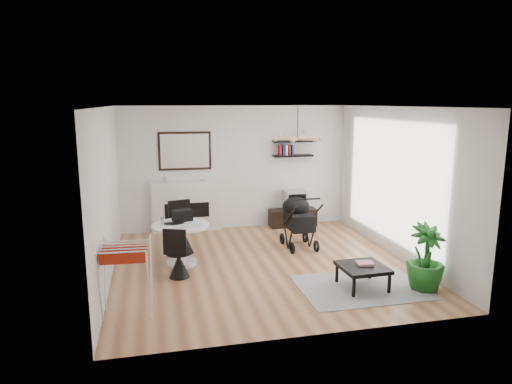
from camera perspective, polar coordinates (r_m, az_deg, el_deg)
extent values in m
plane|color=#935C38|center=(8.01, 0.77, -9.08)|extent=(5.00, 5.00, 0.00)
plane|color=white|center=(7.51, 0.83, 10.61)|extent=(5.00, 5.00, 0.00)
plane|color=white|center=(10.06, -2.56, 3.04)|extent=(5.00, 0.00, 5.00)
plane|color=white|center=(7.48, -18.17, -0.37)|extent=(0.00, 5.00, 5.00)
plane|color=white|center=(8.58, 17.26, 1.12)|extent=(0.00, 5.00, 5.00)
cube|color=white|center=(8.70, 16.03, 1.32)|extent=(0.04, 3.60, 2.60)
cube|color=white|center=(10.00, -8.65, -1.80)|extent=(1.50, 0.15, 1.10)
cube|color=black|center=(9.95, -8.61, -2.27)|extent=(0.95, 0.06, 0.32)
cube|color=black|center=(9.86, -8.89, 5.09)|extent=(1.12, 0.03, 0.82)
cube|color=white|center=(9.84, -8.88, 5.08)|extent=(1.02, 0.01, 0.72)
cube|color=black|center=(10.21, 4.62, 4.55)|extent=(0.90, 0.25, 0.04)
cube|color=black|center=(10.17, 4.64, 6.34)|extent=(0.90, 0.25, 0.04)
cube|color=black|center=(10.40, 4.60, -3.18)|extent=(1.06, 0.37, 0.40)
cube|color=#ACACAE|center=(10.32, 4.83, -0.96)|extent=(0.48, 0.42, 0.42)
cube|color=black|center=(10.12, 5.19, -1.20)|extent=(0.41, 0.01, 0.34)
cylinder|color=white|center=(8.13, -9.25, -8.70)|extent=(0.53, 0.53, 0.06)
cylinder|color=white|center=(8.03, -9.32, -6.42)|extent=(0.13, 0.13, 0.62)
cylinder|color=white|center=(7.93, -9.40, -4.16)|extent=(0.98, 0.98, 0.04)
imported|color=black|center=(7.91, -10.19, -3.99)|extent=(0.33, 0.22, 0.03)
cube|color=black|center=(8.14, -9.19, -2.89)|extent=(0.37, 0.29, 0.20)
cube|color=white|center=(7.86, -8.12, -4.07)|extent=(0.41, 0.35, 0.01)
cylinder|color=white|center=(8.03, -11.64, -3.52)|extent=(0.06, 0.06, 0.10)
cylinder|color=black|center=(8.57, -9.11, -4.53)|extent=(0.46, 0.46, 0.05)
cone|color=black|center=(8.65, -9.06, -6.14)|extent=(0.38, 0.38, 0.44)
cube|color=black|center=(8.70, -9.58, -2.52)|extent=(0.42, 0.14, 0.47)
cylinder|color=black|center=(7.44, -9.63, -7.46)|extent=(0.41, 0.41, 0.05)
cone|color=black|center=(7.52, -9.58, -9.06)|extent=(0.33, 0.33, 0.39)
cube|color=black|center=(7.21, -10.14, -6.18)|extent=(0.36, 0.17, 0.41)
cube|color=maroon|center=(6.17, -16.11, -7.32)|extent=(0.58, 0.36, 0.15)
cube|color=black|center=(8.81, 5.42, -3.63)|extent=(0.46, 0.67, 0.31)
ellipsoid|color=black|center=(8.94, 5.03, -1.82)|extent=(0.53, 0.53, 0.37)
cylinder|color=black|center=(8.31, 6.46, -0.89)|extent=(0.48, 0.05, 0.03)
torus|color=black|center=(9.14, 3.28, -5.86)|extent=(0.06, 0.23, 0.23)
torus|color=black|center=(9.29, 6.15, -5.62)|extent=(0.06, 0.23, 0.23)
torus|color=black|center=(8.58, 4.53, -7.02)|extent=(0.06, 0.23, 0.23)
torus|color=black|center=(8.74, 7.56, -6.74)|extent=(0.06, 0.23, 0.23)
cube|color=gray|center=(7.27, 12.94, -11.51)|extent=(1.87, 1.35, 0.01)
cube|color=black|center=(7.14, 13.21, -9.17)|extent=(0.69, 0.69, 0.06)
cube|color=black|center=(6.84, 12.12, -11.58)|extent=(0.04, 0.04, 0.29)
cube|color=black|center=(7.11, 16.32, -10.91)|extent=(0.04, 0.04, 0.29)
cube|color=black|center=(7.32, 10.07, -9.97)|extent=(0.04, 0.04, 0.29)
cube|color=black|center=(7.57, 14.06, -9.42)|extent=(0.04, 0.04, 0.29)
cube|color=red|center=(7.18, 13.45, -8.67)|extent=(0.28, 0.24, 0.04)
imported|color=#1B5E1C|center=(7.31, 20.43, -7.67)|extent=(0.66, 0.66, 1.00)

